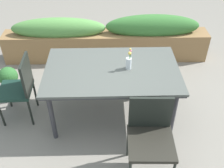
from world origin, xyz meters
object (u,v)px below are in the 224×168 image
object	(u,v)px
dining_table	(112,73)
potted_plant	(10,82)
chair_end_left	(20,86)
flower_vase	(129,62)
planter_box	(107,39)
chair_near_right	(151,134)

from	to	relation	value
dining_table	potted_plant	distance (m)	1.57
potted_plant	chair_end_left	bearing A→B (deg)	-53.32
flower_vase	planter_box	distance (m)	1.51
dining_table	chair_end_left	bearing A→B (deg)	179.88
planter_box	potted_plant	world-z (taller)	planter_box
chair_near_right	planter_box	world-z (taller)	chair_near_right
flower_vase	planter_box	bearing A→B (deg)	100.27
chair_end_left	flower_vase	size ratio (longest dim) A/B	3.16
chair_end_left	flower_vase	world-z (taller)	flower_vase
dining_table	potted_plant	xyz separation A→B (m)	(-1.46, 0.39, -0.42)
potted_plant	planter_box	bearing A→B (deg)	36.42
planter_box	potted_plant	bearing A→B (deg)	-143.58
dining_table	planter_box	bearing A→B (deg)	92.20
dining_table	chair_near_right	distance (m)	0.94
flower_vase	planter_box	world-z (taller)	flower_vase
flower_vase	chair_end_left	bearing A→B (deg)	-179.75
chair_end_left	planter_box	bearing A→B (deg)	-39.79
dining_table	potted_plant	bearing A→B (deg)	164.95
potted_plant	chair_near_right	bearing A→B (deg)	-34.17
chair_end_left	planter_box	distance (m)	1.81
chair_end_left	potted_plant	size ratio (longest dim) A/B	1.77
chair_near_right	flower_vase	bearing A→B (deg)	-76.96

